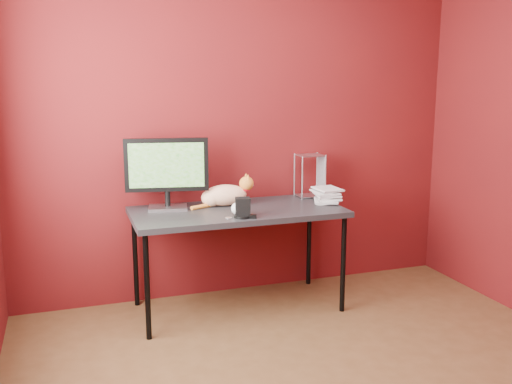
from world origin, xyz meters
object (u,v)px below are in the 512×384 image
object	(u,v)px
desk	(238,216)
monitor	(167,170)
skull_mug	(238,209)
speaker	(243,208)
cat	(225,195)
book_stack	(317,125)

from	to	relation	value
desk	monitor	world-z (taller)	monitor
skull_mug	speaker	world-z (taller)	speaker
cat	book_stack	bearing A→B (deg)	-6.15
monitor	cat	world-z (taller)	monitor
cat	speaker	size ratio (longest dim) A/B	3.62
cat	book_stack	xyz separation A→B (m)	(0.68, -0.10, 0.50)
cat	speaker	xyz separation A→B (m)	(0.01, -0.39, -0.02)
monitor	book_stack	xyz separation A→B (m)	(1.10, -0.12, 0.30)
cat	speaker	bearing A→B (deg)	-86.35
desk	monitor	xyz separation A→B (m)	(-0.47, 0.16, 0.33)
desk	book_stack	xyz separation A→B (m)	(0.63, 0.05, 0.63)
monitor	cat	bearing A→B (deg)	8.39
desk	skull_mug	xyz separation A→B (m)	(-0.05, -0.17, 0.10)
desk	skull_mug	distance (m)	0.20
book_stack	desk	bearing A→B (deg)	-175.64
cat	book_stack	size ratio (longest dim) A/B	0.42
desk	cat	bearing A→B (deg)	108.25
cat	skull_mug	xyz separation A→B (m)	(-0.00, -0.32, -0.03)
desk	monitor	distance (m)	0.60
monitor	book_stack	bearing A→B (deg)	4.70
cat	skull_mug	bearing A→B (deg)	-88.13
desk	skull_mug	bearing A→B (deg)	-106.58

